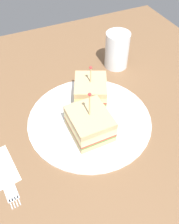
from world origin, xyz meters
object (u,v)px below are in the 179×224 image
at_px(plate, 89,119).
at_px(sandwich_half_front, 90,123).
at_px(drink_glass, 117,52).
at_px(fork, 8,184).
at_px(sandwich_half_back, 91,90).

bearing_deg(plate, sandwich_half_front, -23.93).
height_order(sandwich_half_front, drink_glass, sandwich_half_front).
bearing_deg(sandwich_half_front, fork, -76.02).
bearing_deg(plate, drink_glass, 136.10).
bearing_deg(sandwich_half_back, fork, -58.35).
bearing_deg(fork, drink_glass, 124.24).
bearing_deg(sandwich_half_back, plate, -26.50).
xyz_separation_m(sandwich_half_front, sandwich_half_back, (-0.10, 0.05, -0.00)).
bearing_deg(sandwich_half_front, sandwich_half_back, 154.44).
height_order(sandwich_half_front, fork, sandwich_half_front).
distance_m(drink_glass, fork, 0.45).
height_order(plate, drink_glass, drink_glass).
distance_m(sandwich_half_front, fork, 0.20).
distance_m(sandwich_half_back, fork, 0.28).
height_order(plate, sandwich_half_back, sandwich_half_back).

